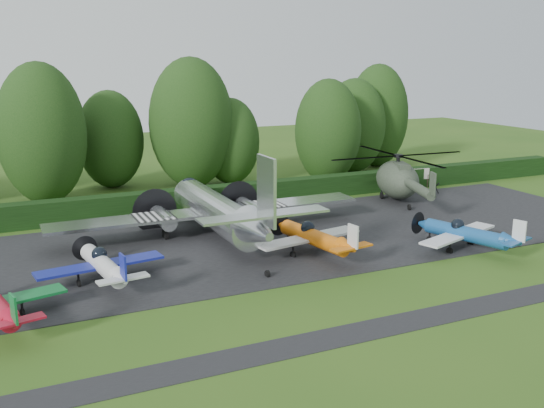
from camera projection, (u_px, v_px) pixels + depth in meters
name	position (u px, v px, depth m)	size (l,w,h in m)	color
ground	(258.00, 299.00, 33.86)	(160.00, 160.00, 0.00)	#2C5417
apron	(202.00, 249.00, 42.70)	(70.00, 18.00, 0.01)	black
taxiway_verge	(308.00, 344.00, 28.55)	(70.00, 2.00, 0.00)	black
hedgerow	(162.00, 213.00, 52.42)	(90.00, 1.60, 2.00)	black
transport_plane	(217.00, 211.00, 44.51)	(24.22, 18.57, 7.76)	silver
light_plane_white	(103.00, 264.00, 35.84)	(7.59, 7.99, 2.92)	silver
light_plane_orange	(313.00, 237.00, 41.10)	(8.02, 8.44, 3.08)	orange
light_plane_blue	(465.00, 233.00, 42.14)	(7.69, 8.09, 2.96)	#164B87
helicopter	(398.00, 176.00, 56.33)	(13.75, 16.09, 4.43)	#303A2D
sign_board	(414.00, 175.00, 62.14)	(3.60, 0.14, 2.03)	#3F3326
tree_0	(110.00, 140.00, 61.83)	(6.73, 6.73, 10.01)	black
tree_1	(377.00, 116.00, 73.92)	(7.45, 7.45, 12.47)	black
tree_3	(230.00, 141.00, 63.86)	(6.17, 6.17, 9.10)	black
tree_4	(354.00, 126.00, 70.22)	(7.26, 7.26, 10.90)	black
tree_6	(191.00, 123.00, 61.62)	(8.58, 8.58, 13.29)	black
tree_7	(42.00, 134.00, 54.64)	(7.90, 7.90, 12.88)	black
tree_9	(328.00, 131.00, 64.28)	(7.05, 7.05, 11.05)	black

